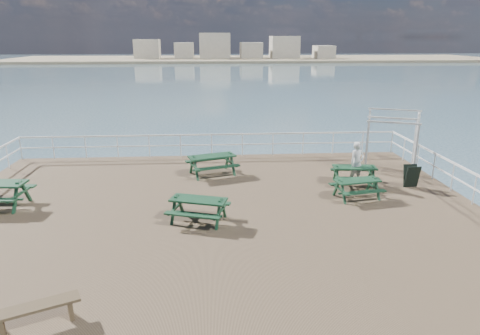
% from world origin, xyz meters
% --- Properties ---
extents(ground, '(18.00, 14.00, 0.30)m').
position_xyz_m(ground, '(0.00, 0.00, -0.15)').
color(ground, brown).
rests_on(ground, ground).
extents(sea_backdrop, '(300.00, 300.00, 9.20)m').
position_xyz_m(sea_backdrop, '(12.54, 134.07, -0.51)').
color(sea_backdrop, '#3B5764').
rests_on(sea_backdrop, ground).
extents(railing, '(17.77, 13.76, 1.10)m').
position_xyz_m(railing, '(-0.07, 2.57, 0.87)').
color(railing, silver).
rests_on(railing, ground).
extents(picnic_table_b, '(2.28, 2.05, 0.92)m').
position_xyz_m(picnic_table_b, '(-0.00, 3.97, 0.59)').
color(picnic_table_b, '#13351D').
rests_on(picnic_table_b, ground).
extents(picnic_table_c, '(1.77, 1.49, 0.80)m').
position_xyz_m(picnic_table_c, '(5.48, 2.38, 0.51)').
color(picnic_table_c, '#13351D').
rests_on(picnic_table_c, ground).
extents(picnic_table_d, '(2.06, 1.85, 0.84)m').
position_xyz_m(picnic_table_d, '(-0.46, -0.73, 0.53)').
color(picnic_table_d, '#13351D').
rests_on(picnic_table_d, ground).
extents(picnic_table_e, '(1.79, 1.54, 0.77)m').
position_xyz_m(picnic_table_e, '(5.08, 0.89, 0.49)').
color(picnic_table_e, '#13351D').
rests_on(picnic_table_e, ground).
extents(flat_bench_near, '(1.65, 1.03, 0.47)m').
position_xyz_m(flat_bench_near, '(-3.53, -5.58, 0.35)').
color(flat_bench_near, brown).
rests_on(flat_bench_near, ground).
extents(trellis_arbor, '(2.38, 1.83, 2.63)m').
position_xyz_m(trellis_arbor, '(7.60, 4.11, 1.17)').
color(trellis_arbor, silver).
rests_on(trellis_arbor, ground).
extents(sandwich_board, '(0.54, 0.40, 0.87)m').
position_xyz_m(sandwich_board, '(7.52, 1.86, 0.42)').
color(sandwich_board, black).
rests_on(sandwich_board, ground).
extents(person, '(0.68, 0.54, 1.65)m').
position_xyz_m(person, '(5.58, 2.46, 0.82)').
color(person, silver).
rests_on(person, ground).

